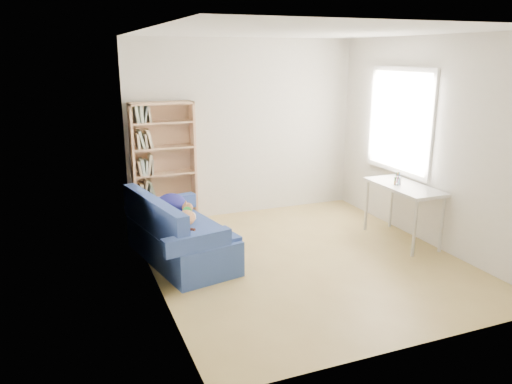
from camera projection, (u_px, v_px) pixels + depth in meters
ground at (303, 259)px, 5.98m from camera, size 4.00×4.00×0.00m
room_shell at (313, 122)px, 5.61m from camera, size 3.54×4.04×2.62m
sofa at (178, 235)px, 5.90m from camera, size 1.07×1.76×0.79m
bookshelf at (164, 170)px, 6.97m from camera, size 0.87×0.27×1.75m
desk at (404, 192)px, 6.40m from camera, size 0.51×1.11×0.75m
pen_cup at (398, 180)px, 6.40m from camera, size 0.09×0.09×0.17m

